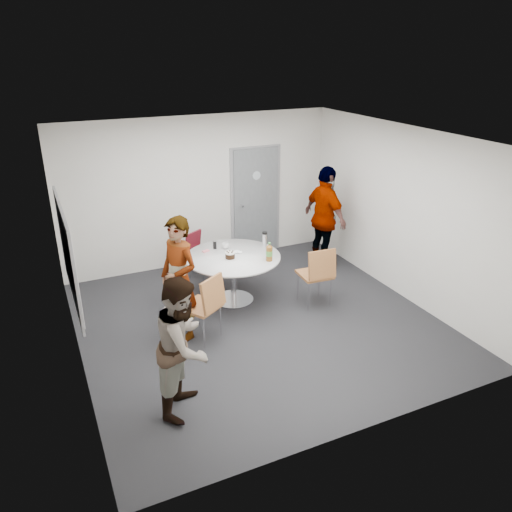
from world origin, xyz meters
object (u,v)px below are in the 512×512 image
person_left (184,345)px  door (256,202)px  table (235,262)px  person_right (325,218)px  chair_near_left (206,302)px  person_main (179,279)px  chair_far (198,250)px  whiteboard (68,254)px  chair_near_right (318,271)px

person_left → door: bearing=1.2°
table → person_right: person_right is taller
chair_near_left → person_main: (-0.28, 0.28, 0.27)m
table → chair_far: (-0.23, 1.12, -0.17)m
whiteboard → person_main: size_ratio=1.09×
whiteboard → person_left: (0.95, -1.54, -0.65)m
chair_near_right → person_left: size_ratio=0.61×
chair_near_right → person_right: size_ratio=0.53×
table → door: bearing=56.1°
person_main → person_left: bearing=-39.7°
door → person_right: door is taller
whiteboard → chair_near_right: whiteboard is taller
door → chair_near_right: bearing=-91.4°
chair_near_right → person_right: person_right is taller
chair_near_right → door: bearing=92.5°
chair_far → person_right: person_right is taller
chair_near_right → person_left: 2.92m
chair_near_left → chair_far: size_ratio=1.21×
chair_near_left → person_main: person_main is taller
table → chair_near_right: 1.30m
door → person_left: (-2.61, -3.82, -0.22)m
door → person_right: (0.85, -1.13, -0.09)m
person_main → person_left: (-0.40, -1.48, -0.07)m
whiteboard → table: (2.42, 0.58, -0.78)m
person_left → person_right: size_ratio=0.86×
chair_near_left → chair_far: 2.13m
chair_far → chair_near_right: bearing=95.8°
whiteboard → chair_far: 2.93m
whiteboard → chair_far: bearing=37.9°
chair_near_right → chair_far: 2.26m
chair_near_left → chair_near_right: 1.89m
person_main → person_right: size_ratio=0.94×
whiteboard → chair_near_right: 3.61m
whiteboard → person_right: 4.59m
chair_near_right → whiteboard: bearing=-178.3°
chair_near_left → person_left: person_left is taller
chair_near_left → chair_near_right: size_ratio=1.00×
chair_far → person_left: 3.48m
door → person_left: door is taller
door → person_main: (-2.22, -2.34, -0.15)m
door → chair_near_left: door is taller
person_main → chair_far: bearing=129.8°
person_main → person_left: person_main is taller
door → chair_far: (-1.37, -0.58, -0.54)m
table → chair_near_left: 1.22m
person_left → whiteboard: bearing=67.2°
chair_near_right → person_left: bearing=-147.3°
chair_near_left → person_right: size_ratio=0.52×
door → person_right: 1.42m
door → chair_near_left: size_ratio=2.16×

